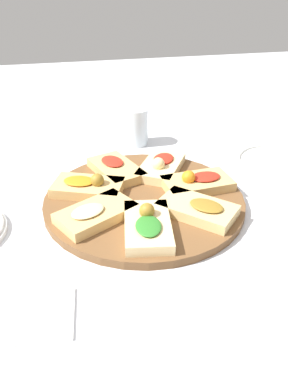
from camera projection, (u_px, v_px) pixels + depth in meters
The scene contains 12 objects.
ground_plane at pixel (144, 203), 0.81m from camera, with size 3.00×3.00×0.00m, color silver.
serving_board at pixel (144, 200), 0.80m from camera, with size 0.42×0.42×0.02m, color brown.
focaccia_slice_0 at pixel (161, 166), 0.89m from camera, with size 0.15×0.17×0.04m.
focaccia_slice_1 at pixel (116, 169), 0.88m from camera, with size 0.13×0.17×0.03m.
focaccia_slice_2 at pixel (88, 186), 0.81m from camera, with size 0.17×0.13×0.04m.
focaccia_slice_3 at pixel (96, 213), 0.72m from camera, with size 0.17×0.14×0.03m.
focaccia_slice_4 at pixel (148, 225), 0.68m from camera, with size 0.11×0.16×0.04m.
focaccia_slice_5 at pixel (198, 209), 0.73m from camera, with size 0.16×0.16×0.03m.
focaccia_slice_6 at pixel (197, 182), 0.82m from camera, with size 0.15×0.09×0.04m.
plate_right at pixel (279, 163), 0.96m from camera, with size 0.22×0.22×0.02m.
water_glass at pixel (136, 127), 1.06m from camera, with size 0.07×0.07×0.10m, color silver.
napkin_stack at pixel (34, 315), 0.54m from camera, with size 0.11×0.10×0.01m, color white.
Camera 1 is at (-0.16, -0.66, 0.43)m, focal length 35.00 mm.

